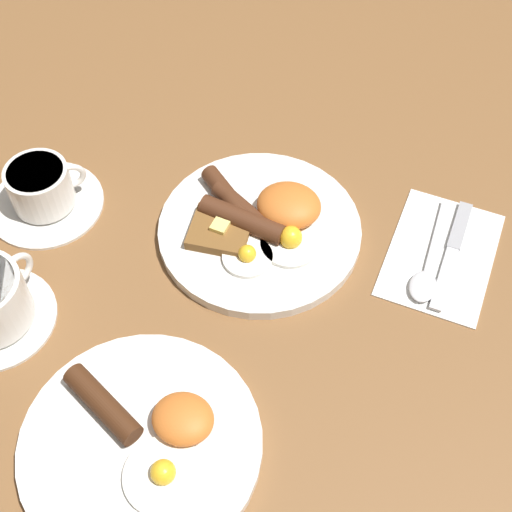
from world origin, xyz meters
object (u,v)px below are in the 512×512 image
knife (453,248)px  spoon (426,275)px  breakfast_plate_near (260,225)px  breakfast_plate_far (143,441)px  teacup_near (43,191)px

knife → spoon: bearing=-21.9°
knife → spoon: (0.03, 0.05, 0.00)m
knife → breakfast_plate_near: bearing=-75.2°
breakfast_plate_near → knife: breakfast_plate_near is taller
breakfast_plate_far → knife: breakfast_plate_far is taller
spoon → breakfast_plate_near: bearing=-90.4°
breakfast_plate_far → knife: bearing=-128.4°
breakfast_plate_near → breakfast_plate_far: breakfast_plate_near is taller
knife → spoon: spoon is taller
teacup_near → knife: teacup_near is taller
breakfast_plate_far → teacup_near: 0.37m
breakfast_plate_far → spoon: bearing=-130.1°
spoon → knife: bearing=155.6°
breakfast_plate_far → spoon: (-0.25, -0.30, -0.00)m
knife → spoon: 0.06m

